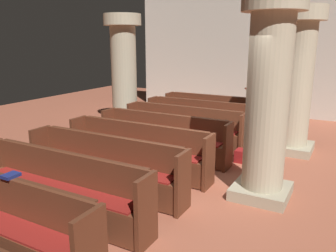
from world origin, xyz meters
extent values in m
plane|color=#AD5B42|center=(0.00, 0.00, 0.00)|extent=(19.20, 19.20, 0.00)
cube|color=beige|center=(0.00, 6.08, 2.25)|extent=(10.00, 0.16, 4.50)
cube|color=brown|center=(-1.12, 3.46, 0.43)|extent=(2.81, 0.38, 0.05)
cube|color=brown|center=(-1.12, 3.63, 0.69)|extent=(2.81, 0.04, 0.46)
cube|color=#562B1A|center=(-1.12, 3.67, 0.91)|extent=(2.70, 0.06, 0.02)
cube|color=#5B2D1B|center=(-2.56, 3.46, 0.46)|extent=(0.06, 0.44, 0.92)
cube|color=#5B2D1B|center=(0.31, 3.46, 0.46)|extent=(0.06, 0.44, 0.92)
cube|color=brown|center=(-1.12, 3.28, 0.22)|extent=(2.81, 0.03, 0.39)
cube|color=maroon|center=(-1.12, 3.44, 0.47)|extent=(2.58, 0.32, 0.03)
cube|color=brown|center=(-1.12, 2.48, 0.43)|extent=(2.81, 0.38, 0.05)
cube|color=brown|center=(-1.12, 2.65, 0.69)|extent=(2.81, 0.04, 0.46)
cube|color=#562B1A|center=(-1.12, 2.70, 0.91)|extent=(2.70, 0.06, 0.02)
cube|color=#5B2D1B|center=(-2.56, 2.48, 0.46)|extent=(0.06, 0.44, 0.92)
cube|color=#5B2D1B|center=(0.31, 2.48, 0.46)|extent=(0.06, 0.44, 0.92)
cube|color=brown|center=(-1.12, 2.31, 0.22)|extent=(2.81, 0.03, 0.39)
cube|color=maroon|center=(-1.12, 2.46, 0.47)|extent=(2.58, 0.32, 0.03)
cube|color=brown|center=(-1.12, 1.51, 0.43)|extent=(2.81, 0.38, 0.05)
cube|color=brown|center=(-1.12, 1.67, 0.69)|extent=(2.81, 0.04, 0.46)
cube|color=#562B1A|center=(-1.12, 1.72, 0.91)|extent=(2.70, 0.06, 0.02)
cube|color=#5B2D1B|center=(-2.56, 1.51, 0.46)|extent=(0.06, 0.44, 0.92)
cube|color=#5B2D1B|center=(0.31, 1.51, 0.46)|extent=(0.06, 0.44, 0.92)
cube|color=brown|center=(-1.12, 1.33, 0.22)|extent=(2.81, 0.03, 0.39)
cube|color=maroon|center=(-1.12, 1.49, 0.47)|extent=(2.58, 0.32, 0.03)
cube|color=brown|center=(-1.12, 0.53, 0.43)|extent=(2.81, 0.38, 0.05)
cube|color=brown|center=(-1.12, 0.70, 0.69)|extent=(2.81, 0.04, 0.46)
cube|color=#562B1A|center=(-1.12, 0.74, 0.91)|extent=(2.70, 0.06, 0.02)
cube|color=#5B2D1B|center=(-2.56, 0.53, 0.46)|extent=(0.06, 0.44, 0.92)
cube|color=#5B2D1B|center=(0.31, 0.53, 0.46)|extent=(0.06, 0.44, 0.92)
cube|color=brown|center=(-1.12, 0.35, 0.22)|extent=(2.81, 0.03, 0.39)
cube|color=maroon|center=(-1.12, 0.51, 0.47)|extent=(2.58, 0.32, 0.03)
cube|color=brown|center=(-1.12, -0.45, 0.43)|extent=(2.81, 0.38, 0.05)
cube|color=brown|center=(-1.12, -0.28, 0.69)|extent=(2.81, 0.05, 0.46)
cube|color=#562B1A|center=(-1.12, -0.23, 0.91)|extent=(2.70, 0.06, 0.02)
cube|color=#5B2D1B|center=(-2.56, -0.45, 0.46)|extent=(0.06, 0.44, 0.92)
cube|color=#5B2D1B|center=(0.31, -0.45, 0.46)|extent=(0.06, 0.44, 0.92)
cube|color=brown|center=(-1.12, -0.62, 0.22)|extent=(2.81, 0.03, 0.39)
cube|color=maroon|center=(-1.12, -0.47, 0.47)|extent=(2.58, 0.32, 0.03)
cube|color=brown|center=(-1.12, -1.42, 0.43)|extent=(2.81, 0.38, 0.05)
cube|color=brown|center=(-1.12, -1.26, 0.69)|extent=(2.81, 0.04, 0.46)
cube|color=#562B1A|center=(-1.12, -1.21, 0.91)|extent=(2.70, 0.06, 0.02)
cube|color=#5B2D1B|center=(-2.56, -1.42, 0.46)|extent=(0.06, 0.44, 0.92)
cube|color=#5B2D1B|center=(0.31, -1.42, 0.46)|extent=(0.06, 0.44, 0.92)
cube|color=brown|center=(-1.12, -1.60, 0.22)|extent=(2.81, 0.03, 0.39)
cube|color=maroon|center=(-1.12, -1.44, 0.47)|extent=(2.58, 0.32, 0.03)
cube|color=brown|center=(-1.12, -2.40, 0.43)|extent=(2.81, 0.38, 0.05)
cube|color=brown|center=(-1.12, -2.23, 0.69)|extent=(2.81, 0.04, 0.46)
cube|color=#562B1A|center=(-1.12, -2.18, 0.91)|extent=(2.70, 0.06, 0.02)
cube|color=#5B2D1B|center=(0.31, -2.40, 0.46)|extent=(0.06, 0.44, 0.92)
cube|color=brown|center=(-1.12, -2.57, 0.22)|extent=(2.81, 0.03, 0.39)
cube|color=maroon|center=(-1.12, -2.42, 0.47)|extent=(2.58, 0.32, 0.03)
cube|color=brown|center=(-1.12, -3.21, 0.69)|extent=(2.81, 0.04, 0.46)
cube|color=#562B1A|center=(-1.12, -3.16, 0.91)|extent=(2.70, 0.06, 0.02)
cube|color=tan|center=(1.18, 2.30, 0.09)|extent=(0.94, 0.94, 0.18)
cylinder|color=#BCB293|center=(1.18, 2.30, 1.51)|extent=(0.70, 0.70, 2.65)
cylinder|color=beige|center=(1.18, 2.30, 2.98)|extent=(1.01, 1.01, 0.30)
cube|color=tan|center=(-3.38, 2.30, 0.09)|extent=(0.94, 0.94, 0.18)
cylinder|color=#BCB293|center=(-3.38, 2.30, 1.51)|extent=(0.70, 0.70, 2.65)
cylinder|color=beige|center=(-3.38, 2.30, 2.98)|extent=(1.01, 1.01, 0.30)
cube|color=tan|center=(1.18, -0.34, 0.09)|extent=(0.86, 0.86, 0.18)
cylinder|color=#BCB293|center=(1.18, -0.34, 1.51)|extent=(0.64, 0.64, 2.65)
cylinder|color=beige|center=(1.18, -0.34, 2.98)|extent=(0.93, 0.93, 0.30)
cube|color=#492215|center=(-0.31, 4.60, 0.03)|extent=(0.45, 0.45, 0.06)
cube|color=#562819|center=(-0.31, 4.60, 0.47)|extent=(0.28, 0.28, 0.95)
cube|color=#5B2A1A|center=(-0.31, 4.60, 1.01)|extent=(0.48, 0.35, 0.15)
cube|color=navy|center=(-1.03, -3.17, 0.94)|extent=(0.14, 0.18, 0.04)
cube|color=maroon|center=(0.50, 1.09, 0.13)|extent=(0.39, 0.29, 0.25)
camera|label=1|loc=(2.29, -5.48, 2.43)|focal=36.40mm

